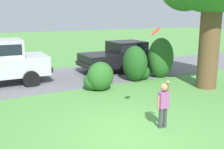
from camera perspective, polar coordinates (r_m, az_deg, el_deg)
The scene contains 8 objects.
ground_plane at distance 7.01m, azimuth 4.44°, elevation -12.29°, with size 80.00×80.00×0.00m, color #518E42.
driveway_strip at distance 12.77m, azimuth -11.97°, elevation -0.84°, with size 28.00×4.40×0.02m, color slate.
shrub_centre_left at distance 10.54m, azimuth -2.92°, elevation -0.68°, with size 1.14×1.04×1.14m.
shrub_centre at distance 12.08m, azimuth 5.13°, elevation 2.04°, with size 1.30×1.25×1.57m.
shrub_centre_right at distance 12.84m, azimuth 10.31°, elevation 3.53°, with size 1.26×1.10×1.88m.
parked_sedan at distance 14.02m, azimuth 2.30°, elevation 4.12°, with size 4.42×2.14×1.56m.
child_thrower at distance 7.16m, azimuth 10.86°, elevation -5.74°, with size 0.46×0.25×1.29m.
frisbee at distance 7.06m, azimuth 9.18°, elevation 9.07°, with size 0.28×0.28×0.23m.
Camera 1 is at (-3.50, -5.29, 2.97)m, focal length 42.97 mm.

